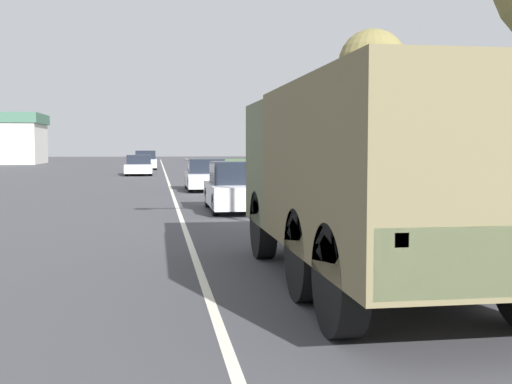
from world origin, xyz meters
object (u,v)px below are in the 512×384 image
(military_truck, at_px, (369,171))
(pickup_truck, at_px, (460,186))
(car_second_ahead, at_px, (206,176))
(car_third_ahead, at_px, (139,166))
(car_farthest_ahead, at_px, (143,158))
(car_nearest_ahead, at_px, (239,189))
(car_fourth_ahead, at_px, (146,161))

(military_truck, distance_m, pickup_truck, 8.79)
(car_second_ahead, relative_size, car_third_ahead, 0.88)
(car_third_ahead, bearing_deg, car_farthest_ahead, 90.44)
(car_nearest_ahead, bearing_deg, car_second_ahead, 91.75)
(car_nearest_ahead, bearing_deg, car_farthest_ahead, 94.26)
(car_nearest_ahead, distance_m, car_second_ahead, 9.18)
(military_truck, distance_m, car_second_ahead, 19.77)
(military_truck, xyz_separation_m, pickup_truck, (4.94, 7.23, -0.68))
(car_third_ahead, distance_m, pickup_truck, 29.79)
(military_truck, bearing_deg, car_second_ahead, 91.99)
(car_third_ahead, xyz_separation_m, pickup_truck, (8.93, -28.42, 0.28))
(car_second_ahead, distance_m, car_third_ahead, 16.25)
(car_second_ahead, height_order, pickup_truck, pickup_truck)
(car_nearest_ahead, distance_m, car_farthest_ahead, 50.77)
(car_third_ahead, xyz_separation_m, car_farthest_ahead, (-0.20, 25.54, 0.05))
(car_nearest_ahead, xyz_separation_m, car_farthest_ahead, (-3.77, 50.63, 0.01))
(car_second_ahead, height_order, car_third_ahead, car_second_ahead)
(car_third_ahead, relative_size, pickup_truck, 0.80)
(military_truck, xyz_separation_m, car_second_ahead, (-0.69, 19.74, -0.95))
(car_fourth_ahead, relative_size, car_farthest_ahead, 0.95)
(car_nearest_ahead, distance_m, pickup_truck, 6.30)
(military_truck, distance_m, car_third_ahead, 35.89)
(military_truck, xyz_separation_m, car_farthest_ahead, (-4.18, 61.19, -0.90))
(military_truck, distance_m, car_farthest_ahead, 61.34)
(car_nearest_ahead, height_order, car_second_ahead, car_nearest_ahead)
(military_truck, relative_size, car_nearest_ahead, 1.77)
(military_truck, height_order, car_fourth_ahead, military_truck)
(car_third_ahead, bearing_deg, pickup_truck, -72.56)
(car_farthest_ahead, relative_size, pickup_truck, 0.73)
(pickup_truck, bearing_deg, car_third_ahead, 107.44)
(car_nearest_ahead, xyz_separation_m, car_second_ahead, (-0.28, 9.18, -0.04))
(car_third_ahead, bearing_deg, car_nearest_ahead, -81.89)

